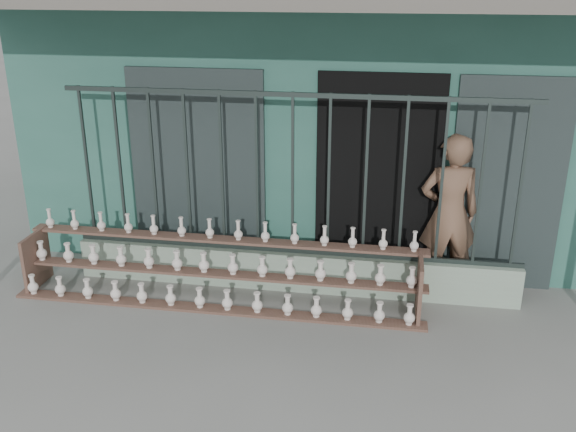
# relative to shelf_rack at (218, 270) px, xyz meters

# --- Properties ---
(ground) EXTENTS (60.00, 60.00, 0.00)m
(ground) POSITION_rel_shelf_rack_xyz_m (0.75, -0.88, -0.36)
(ground) COLOR slate
(workshop_building) EXTENTS (7.40, 6.60, 3.21)m
(workshop_building) POSITION_rel_shelf_rack_xyz_m (0.75, 3.35, 1.26)
(workshop_building) COLOR #2D6052
(workshop_building) RESTS_ON ground
(parapet_wall) EXTENTS (5.00, 0.20, 0.45)m
(parapet_wall) POSITION_rel_shelf_rack_xyz_m (0.75, 0.42, -0.14)
(parapet_wall) COLOR #8FA78F
(parapet_wall) RESTS_ON ground
(security_fence) EXTENTS (5.00, 0.04, 1.80)m
(security_fence) POSITION_rel_shelf_rack_xyz_m (0.75, 0.42, 0.98)
(security_fence) COLOR #283330
(security_fence) RESTS_ON parapet_wall
(shelf_rack) EXTENTS (4.50, 0.68, 0.85)m
(shelf_rack) POSITION_rel_shelf_rack_xyz_m (0.00, 0.00, 0.00)
(shelf_rack) COLOR brown
(shelf_rack) RESTS_ON ground
(elderly_woman) EXTENTS (0.73, 0.54, 1.81)m
(elderly_woman) POSITION_rel_shelf_rack_xyz_m (2.45, 0.73, 0.54)
(elderly_woman) COLOR brown
(elderly_woman) RESTS_ON ground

